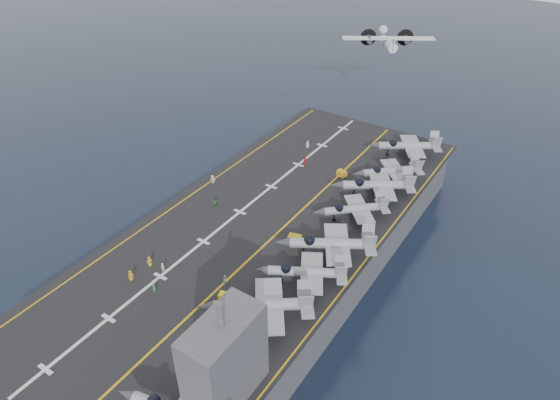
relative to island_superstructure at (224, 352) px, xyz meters
The scene contains 28 objects.
ground 38.02m from the island_superstructure, 116.57° to the left, with size 500.00×500.00×0.00m, color #142135.
hull 35.94m from the island_superstructure, 116.57° to the left, with size 36.00×90.00×10.00m, color #56595E.
flight_deck 34.41m from the island_superstructure, 116.57° to the left, with size 38.00×92.00×0.40m, color black.
foul_line 33.17m from the island_superstructure, 111.80° to the left, with size 0.35×90.00×0.02m, color gold.
landing_centerline 37.38m from the island_superstructure, 124.99° to the left, with size 0.50×90.00×0.02m, color silver.
deck_edge_port 44.50m from the island_superstructure, 136.85° to the left, with size 0.25×90.00×0.02m, color gold.
deck_edge_stbd 31.12m from the island_superstructure, 83.35° to the left, with size 0.25×90.00×0.02m, color gold.
island_superstructure is the anchor object (origin of this frame).
fighter_jet_2 13.13m from the island_superstructure, 104.93° to the left, with size 19.05×17.88×5.51m, color #A1A9B1, non-canonical shape.
fighter_jet_3 21.71m from the island_superstructure, 94.69° to the left, with size 16.43×14.71×4.76m, color gray, non-canonical shape.
fighter_jet_4 28.91m from the island_superstructure, 93.25° to the left, with size 18.96×17.22×5.48m, color #9CA5AE, non-canonical shape.
fighter_jet_5 39.98m from the island_superstructure, 94.28° to the left, with size 15.71×15.50×4.60m, color #A1AAB0, non-canonical shape.
fighter_jet_6 48.49m from the island_superstructure, 93.19° to the left, with size 18.53×17.10×5.35m, color gray, non-canonical shape.
fighter_jet_7 55.07m from the island_superstructure, 92.78° to the left, with size 16.31×16.04×4.77m, color #9FA9B0, non-canonical shape.
fighter_jet_8 66.18m from the island_superstructure, 93.13° to the left, with size 18.10×16.56×5.23m, color gray, non-canonical shape.
tow_cart_a 16.75m from the island_superstructure, 129.77° to the left, with size 2.02×1.58×1.07m, color yellow, non-canonical shape.
tow_cart_b 30.25m from the island_superstructure, 106.37° to the left, with size 2.43×1.92×1.28m, color gold, non-canonical shape.
tow_cart_c 52.78m from the island_superstructure, 102.72° to the left, with size 2.18×1.74×1.14m, color #C39318, non-canonical shape.
crew_0 27.20m from the island_superstructure, 155.57° to the left, with size 1.16×1.28×1.78m, color gold.
crew_1 24.89m from the island_superstructure, 152.63° to the left, with size 1.09×0.79×1.71m, color silver.
crew_2 39.66m from the island_superstructure, 131.73° to the left, with size 1.18×0.95×1.70m, color #1A8029.
crew_3 47.22m from the island_superstructure, 131.91° to the left, with size 1.07×0.74×1.73m, color silver.
crew_4 54.54m from the island_superstructure, 111.32° to the left, with size 0.90×1.29×2.06m, color red.
crew_5 62.17m from the island_superstructure, 112.02° to the left, with size 1.16×0.87×1.75m, color silver.
crew_6 21.46m from the island_superstructure, 159.75° to the left, with size 1.14×0.82×1.80m, color green.
crew_7 19.58m from the island_superstructure, 129.28° to the left, with size 0.68×1.01×1.68m, color silver.
transport_plane 92.16m from the island_superstructure, 102.69° to the left, with size 26.89×24.67×5.26m, color white, non-canonical shape.
crew_8 25.94m from the island_superstructure, 163.59° to the left, with size 1.16×1.28×1.78m, color gold.
Camera 1 is at (39.94, -56.47, 63.09)m, focal length 32.00 mm.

